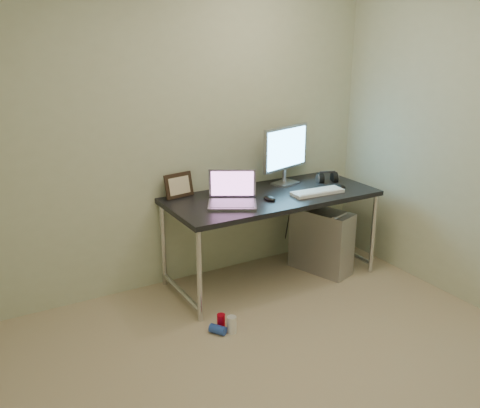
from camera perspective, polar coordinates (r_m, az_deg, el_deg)
The scene contains 17 objects.
floor at distance 3.37m, azimuth 6.85°, elevation -19.16°, with size 3.50×3.50×0.00m, color tan.
wall_back at distance 4.28m, azimuth -6.65°, elevation 7.45°, with size 3.50×0.02×2.50m, color beige.
desk at distance 4.39m, azimuth 3.38°, elevation 0.12°, with size 1.74×0.76×0.75m.
tower_computer at distance 4.72m, azimuth 8.66°, elevation -3.89°, with size 0.39×0.58×0.59m.
cable_a at distance 4.96m, azimuth 5.28°, elevation -1.16°, with size 0.01×0.01×0.70m, color black.
cable_b at distance 5.00m, azimuth 6.25°, elevation -1.26°, with size 0.01×0.01×0.72m, color black.
can_red at distance 3.90m, azimuth -2.03°, elevation -12.39°, with size 0.06×0.06×0.11m, color red.
can_white at distance 3.85m, azimuth -0.89°, elevation -12.73°, with size 0.07×0.07×0.12m, color white.
can_blue at distance 3.85m, azimuth -2.39°, elevation -13.23°, with size 0.06×0.06×0.12m, color blue.
laptop at distance 4.12m, azimuth -0.82°, elevation 0.83°, with size 0.47×0.44×0.26m.
monitor at distance 4.61m, azimuth 4.90°, elevation 5.71°, with size 0.53×0.21×0.51m.
keyboard at distance 4.43m, azimuth 8.25°, elevation 1.27°, with size 0.44×0.14×0.03m, color white.
mouse_right at distance 4.63m, azimuth 10.77°, elevation 1.93°, with size 0.06×0.10×0.04m, color black.
mouse_left at distance 4.22m, azimuth 3.16°, elevation 0.69°, with size 0.08×0.12×0.04m, color black.
headphones at distance 4.79m, azimuth 9.30°, elevation 2.74°, with size 0.21×0.12×0.12m.
picture_frame at distance 4.30m, azimuth -6.54°, elevation 2.00°, with size 0.25×0.03×0.20m, color black.
webcam at distance 4.36m, azimuth -2.52°, elevation 2.18°, with size 0.05×0.04×0.12m.
Camera 1 is at (-1.65, -2.12, 2.04)m, focal length 40.00 mm.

